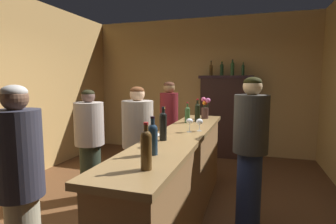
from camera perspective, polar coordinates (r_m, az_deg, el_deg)
floor at (r=3.41m, az=-4.41°, el=-21.74°), size 8.20×8.20×0.00m
wall_back at (r=6.10m, az=6.82°, el=5.51°), size 4.98×0.12×2.99m
bar_counter at (r=3.07m, az=2.53°, el=-14.23°), size 0.53×3.11×1.05m
display_cabinet at (r=5.76m, az=12.22°, el=-0.63°), size 1.10×0.42×1.73m
wine_bottle_merlot at (r=2.90m, az=-0.93°, el=-2.14°), size 0.07×0.07×0.29m
wine_bottle_malbec at (r=2.08m, az=-3.30°, el=-5.47°), size 0.08×0.08×0.30m
wine_bottle_pinot at (r=3.75m, az=6.32°, el=0.12°), size 0.08×0.08×0.32m
wine_bottle_chardonnay at (r=1.74m, az=-4.71°, el=-7.68°), size 0.07×0.07×0.31m
wine_bottle_rose at (r=3.64m, az=4.17°, el=-0.42°), size 0.07×0.07×0.28m
wine_bottle_syrah at (r=2.57m, az=-1.06°, el=-2.75°), size 0.07×0.07×0.33m
wine_glass_front at (r=2.34m, az=-3.07°, el=-5.19°), size 0.08×0.08×0.13m
wine_glass_mid at (r=3.07m, az=6.76°, el=-2.14°), size 0.08×0.08×0.14m
wine_glass_rear at (r=2.99m, az=4.62°, el=-2.06°), size 0.08×0.08×0.16m
flower_arrangement at (r=4.07m, az=7.98°, el=0.78°), size 0.14×0.13×0.32m
cheese_plate at (r=2.81m, az=-1.82°, el=-4.95°), size 0.15×0.15×0.01m
display_bottle_left at (r=5.76m, az=9.22°, el=9.00°), size 0.07×0.07×0.31m
display_bottle_midleft at (r=5.73m, az=11.47°, el=9.03°), size 0.07×0.07×0.31m
display_bottle_center at (r=5.71m, az=13.64°, el=9.14°), size 0.08×0.08×0.33m
display_bottle_midright at (r=5.70m, az=15.79°, el=8.78°), size 0.06×0.06×0.28m
patron_tall at (r=2.22m, az=-29.08°, el=-13.74°), size 0.32×0.32×1.60m
patron_near_entrance at (r=3.44m, az=-6.47°, el=-6.52°), size 0.40×0.40×1.55m
patron_in_navy at (r=4.78m, az=0.22°, el=-2.03°), size 0.33×0.33×1.60m
patron_redhead at (r=3.79m, az=-16.45°, el=-5.93°), size 0.39×0.39×1.51m
bartender at (r=3.02m, az=17.23°, el=-7.21°), size 0.37×0.37×1.67m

